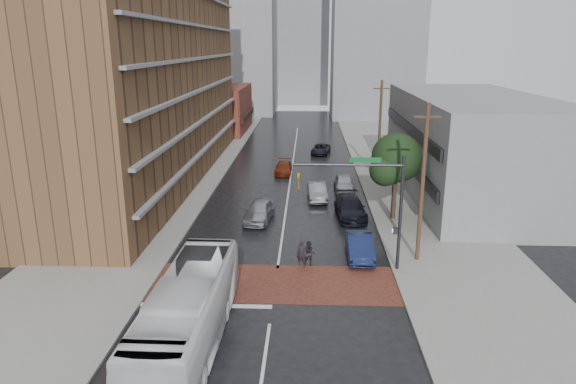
# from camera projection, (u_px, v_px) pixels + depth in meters

# --- Properties ---
(ground) EXTENTS (160.00, 160.00, 0.00)m
(ground) POSITION_uv_depth(u_px,v_px,m) (275.00, 287.00, 29.18)
(ground) COLOR black
(ground) RESTS_ON ground
(crosswalk) EXTENTS (14.00, 5.00, 0.02)m
(crosswalk) POSITION_uv_depth(u_px,v_px,m) (275.00, 283.00, 29.65)
(crosswalk) COLOR brown
(crosswalk) RESTS_ON ground
(sidewalk_west) EXTENTS (9.00, 90.00, 0.15)m
(sidewalk_west) POSITION_uv_depth(u_px,v_px,m) (181.00, 176.00, 53.60)
(sidewalk_west) COLOR gray
(sidewalk_west) RESTS_ON ground
(sidewalk_east) EXTENTS (9.00, 90.00, 0.15)m
(sidewalk_east) POSITION_uv_depth(u_px,v_px,m) (402.00, 178.00, 52.70)
(sidewalk_east) COLOR gray
(sidewalk_east) RESTS_ON ground
(apartment_block) EXTENTS (10.00, 44.00, 28.00)m
(apartment_block) POSITION_uv_depth(u_px,v_px,m) (144.00, 37.00, 48.87)
(apartment_block) COLOR brown
(apartment_block) RESTS_ON ground
(storefront_west) EXTENTS (8.00, 16.00, 7.00)m
(storefront_west) POSITION_uv_depth(u_px,v_px,m) (221.00, 109.00, 80.51)
(storefront_west) COLOR maroon
(storefront_west) RESTS_ON ground
(building_east) EXTENTS (11.00, 26.00, 9.00)m
(building_east) POSITION_uv_depth(u_px,v_px,m) (470.00, 145.00, 46.48)
(building_east) COLOR gray
(building_east) RESTS_ON ground
(distant_tower_west) EXTENTS (18.00, 16.00, 32.00)m
(distant_tower_west) POSITION_uv_depth(u_px,v_px,m) (229.00, 30.00, 100.15)
(distant_tower_west) COLOR gray
(distant_tower_west) RESTS_ON ground
(distant_tower_east) EXTENTS (16.00, 14.00, 36.00)m
(distant_tower_east) POSITION_uv_depth(u_px,v_px,m) (377.00, 17.00, 92.74)
(distant_tower_east) COLOR gray
(distant_tower_east) RESTS_ON ground
(distant_tower_center) EXTENTS (12.00, 10.00, 24.00)m
(distant_tower_center) POSITION_uv_depth(u_px,v_px,m) (302.00, 50.00, 117.03)
(distant_tower_center) COLOR gray
(distant_tower_center) RESTS_ON ground
(street_tree) EXTENTS (4.20, 4.10, 6.90)m
(street_tree) POSITION_uv_depth(u_px,v_px,m) (396.00, 161.00, 39.08)
(street_tree) COLOR #332319
(street_tree) RESTS_ON ground
(signal_mast) EXTENTS (6.50, 0.30, 7.20)m
(signal_mast) POSITION_uv_depth(u_px,v_px,m) (377.00, 196.00, 30.03)
(signal_mast) COLOR #2D2D33
(signal_mast) RESTS_ON ground
(utility_pole_near) EXTENTS (1.60, 0.26, 10.00)m
(utility_pole_near) POSITION_uv_depth(u_px,v_px,m) (423.00, 183.00, 31.25)
(utility_pole_near) COLOR #473321
(utility_pole_near) RESTS_ON ground
(utility_pole_far) EXTENTS (1.60, 0.26, 10.00)m
(utility_pole_far) POSITION_uv_depth(u_px,v_px,m) (380.00, 130.00, 50.44)
(utility_pole_far) COLOR #473321
(utility_pole_far) RESTS_ON ground
(transit_bus) EXTENTS (2.95, 11.99, 3.33)m
(transit_bus) POSITION_uv_depth(u_px,v_px,m) (188.00, 313.00, 23.06)
(transit_bus) COLOR white
(transit_bus) RESTS_ON ground
(pedestrian_a) EXTENTS (0.69, 0.54, 1.67)m
(pedestrian_a) POSITION_uv_depth(u_px,v_px,m) (302.00, 253.00, 31.77)
(pedestrian_a) COLOR black
(pedestrian_a) RESTS_ON ground
(pedestrian_b) EXTENTS (0.86, 0.72, 1.61)m
(pedestrian_b) POSITION_uv_depth(u_px,v_px,m) (309.00, 254.00, 31.76)
(pedestrian_b) COLOR black
(pedestrian_b) RESTS_ON ground
(car_travel_a) EXTENTS (2.48, 4.93, 1.61)m
(car_travel_a) POSITION_uv_depth(u_px,v_px,m) (259.00, 211.00, 39.90)
(car_travel_a) COLOR #ABACB3
(car_travel_a) RESTS_ON ground
(car_travel_b) EXTENTS (1.87, 4.57, 1.47)m
(car_travel_b) POSITION_uv_depth(u_px,v_px,m) (317.00, 192.00, 45.35)
(car_travel_b) COLOR #94969B
(car_travel_b) RESTS_ON ground
(car_travel_c) EXTENTS (1.85, 4.33, 1.24)m
(car_travel_c) POSITION_uv_depth(u_px,v_px,m) (284.00, 168.00, 54.69)
(car_travel_c) COLOR #66220B
(car_travel_c) RESTS_ON ground
(suv_travel) EXTENTS (2.75, 4.70, 1.23)m
(suv_travel) POSITION_uv_depth(u_px,v_px,m) (321.00, 149.00, 64.43)
(suv_travel) COLOR black
(suv_travel) RESTS_ON ground
(car_parked_near) EXTENTS (1.61, 4.59, 1.51)m
(car_parked_near) POSITION_uv_depth(u_px,v_px,m) (360.00, 246.00, 33.08)
(car_parked_near) COLOR #141E47
(car_parked_near) RESTS_ON ground
(car_parked_mid) EXTENTS (2.53, 5.56, 1.58)m
(car_parked_mid) POSITION_uv_depth(u_px,v_px,m) (350.00, 208.00, 40.76)
(car_parked_mid) COLOR black
(car_parked_mid) RESTS_ON ground
(car_parked_far) EXTENTS (1.84, 4.50, 1.53)m
(car_parked_far) POSITION_uv_depth(u_px,v_px,m) (344.00, 183.00, 48.16)
(car_parked_far) COLOR #ABAEB3
(car_parked_far) RESTS_ON ground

